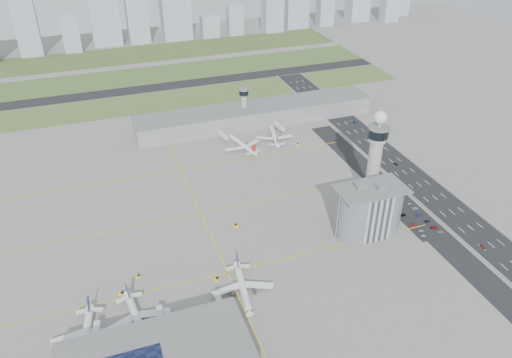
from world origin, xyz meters
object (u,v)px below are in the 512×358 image
object	(u,v)px
airplane_near_a	(85,333)
tug_3	(236,225)
car_lot_2	(413,225)
car_lot_4	(397,209)
jet_bridge_far_0	(219,134)
tug_0	(122,294)
tug_1	(139,276)
tug_5	(298,144)
car_lot_3	(403,215)
car_lot_10	(415,208)
car_hw_2	(354,122)
car_hw_4	(310,98)
airplane_near_b	(137,317)
car_lot_1	(421,231)
jet_bridge_near_0	(95,348)
car_lot_5	(391,203)
secondary_tower	(244,104)
airplane_far_b	(274,134)
car_hw_1	(396,164)
car_lot_11	(410,204)
jet_bridge_near_1	(160,331)
jet_bridge_near_2	(220,315)
admin_building	(369,210)
airplane_far_a	(242,142)
car_lot_7	(434,227)
jet_bridge_far_1	(275,125)
car_hw_0	(483,247)
airplane_near_c	(243,285)
tug_2	(217,279)
car_lot_8	(427,221)
car_lot_0	(424,236)
tug_4	(255,147)
car_lot_6	(440,232)
control_tower	(375,153)
car_lot_9	(419,215)

from	to	relation	value
airplane_near_a	tug_3	world-z (taller)	airplane_near_a
car_lot_2	car_lot_4	world-z (taller)	car_lot_4
jet_bridge_far_0	tug_0	bearing A→B (deg)	-41.75
tug_1	tug_5	xyz separation A→B (m)	(144.78, 113.27, 0.11)
car_lot_3	car_lot_10	xyz separation A→B (m)	(11.23, 3.63, 0.02)
car_hw_2	car_hw_4	world-z (taller)	car_hw_4
airplane_near_b	car_lot_1	xyz separation A→B (m)	(175.75, 16.60, -4.99)
airplane_near_b	jet_bridge_near_0	size ratio (longest dim) A/B	2.85
car_lot_5	secondary_tower	bearing A→B (deg)	19.96
airplane_far_b	car_hw_1	size ratio (longest dim) A/B	10.00
tug_1	car_lot_1	bearing A→B (deg)	115.95
car_lot_5	car_lot_11	xyz separation A→B (m)	(11.57, -4.57, -0.03)
airplane_near_a	jet_bridge_near_1	distance (m)	34.58
jet_bridge_near_2	car_hw_1	distance (m)	196.96
admin_building	tug_3	xyz separation A→B (m)	(-74.90, 30.54, -14.38)
car_hw_2	tug_1	bearing A→B (deg)	-152.49
jet_bridge_near_1	tug_0	distance (m)	35.95
airplane_far_a	car_lot_7	bearing A→B (deg)	-164.68
jet_bridge_near_1	tug_0	xyz separation A→B (m)	(-13.95, 33.08, -1.88)
car_hw_4	jet_bridge_far_1	bearing A→B (deg)	-145.59
airplane_far_a	car_lot_2	bearing A→B (deg)	-167.00
car_hw_0	car_lot_2	bearing A→B (deg)	131.56
airplane_near_c	jet_bridge_near_1	xyz separation A→B (m)	(-46.25, -13.19, -2.65)
airplane_far_a	car_lot_7	distance (m)	161.67
jet_bridge_near_1	tug_1	bearing A→B (deg)	15.13
car_hw_1	tug_2	bearing A→B (deg)	-162.25
tug_3	tug_5	distance (m)	119.02
jet_bridge_near_2	car_lot_1	size ratio (longest dim) A/B	3.96
tug_3	car_lot_8	distance (m)	121.58
car_hw_0	car_hw_2	distance (m)	178.74
tug_3	car_lot_0	distance (m)	115.30
tug_4	car_lot_3	distance (m)	133.64
car_hw_4	car_lot_6	bearing A→B (deg)	-100.61
car_lot_0	car_hw_0	bearing A→B (deg)	-119.88
tug_2	car_lot_2	distance (m)	129.54
control_tower	car_lot_0	world-z (taller)	control_tower
airplane_near_b	tug_3	size ratio (longest dim) A/B	12.51
tug_2	car_hw_4	bearing A→B (deg)	-168.41
tug_3	car_lot_11	size ratio (longest dim) A/B	0.85
admin_building	jet_bridge_near_2	size ratio (longest dim) A/B	3.00
control_tower	car_lot_9	world-z (taller)	control_tower
tug_1	tug_2	xyz separation A→B (m)	(39.87, -16.49, 0.09)
tug_3	tug_4	world-z (taller)	tug_3
jet_bridge_near_0	car_hw_1	distance (m)	250.14
jet_bridge_near_2	car_hw_4	xyz separation A→B (m)	(161.54, 242.50, -2.21)
airplane_far_b	jet_bridge_far_0	world-z (taller)	airplane_far_b
control_tower	jet_bridge_far_0	size ratio (longest dim) A/B	4.61
airplane_near_a	airplane_far_b	xyz separation A→B (m)	(160.34, 165.57, -0.39)
tug_5	tug_3	bearing A→B (deg)	-171.25
car_lot_11	airplane_far_a	bearing A→B (deg)	31.68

